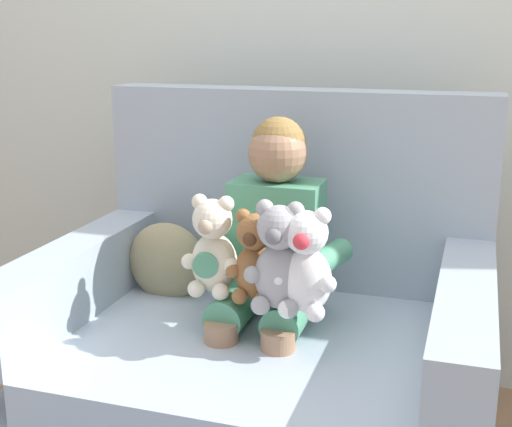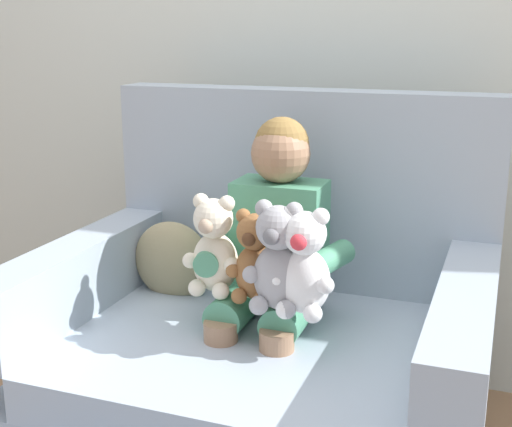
{
  "view_description": "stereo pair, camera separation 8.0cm",
  "coord_description": "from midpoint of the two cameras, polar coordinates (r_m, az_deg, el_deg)",
  "views": [
    {
      "loc": [
        0.55,
        -1.74,
        1.27
      ],
      "look_at": [
        0.01,
        -0.05,
        0.8
      ],
      "focal_mm": 49.23,
      "sensor_mm": 36.0,
      "label": 1
    },
    {
      "loc": [
        0.62,
        -1.72,
        1.27
      ],
      "look_at": [
        0.01,
        -0.05,
        0.8
      ],
      "focal_mm": 49.23,
      "sensor_mm": 36.0,
      "label": 2
    }
  ],
  "objects": [
    {
      "name": "plush_cream",
      "position": [
        1.92,
        -4.69,
        -2.85
      ],
      "size": [
        0.17,
        0.14,
        0.28
      ],
      "rotation": [
        0.0,
        0.0,
        0.35
      ],
      "color": "silver",
      "rests_on": "armchair"
    },
    {
      "name": "plush_brown",
      "position": [
        1.87,
        -1.29,
        -3.71
      ],
      "size": [
        0.15,
        0.12,
        0.25
      ],
      "rotation": [
        0.0,
        0.0,
        0.27
      ],
      "color": "brown",
      "rests_on": "armchair"
    },
    {
      "name": "plush_white",
      "position": [
        1.78,
        2.8,
        -4.18
      ],
      "size": [
        0.17,
        0.14,
        0.29
      ],
      "rotation": [
        0.0,
        0.0,
        0.09
      ],
      "color": "white",
      "rests_on": "armchair"
    },
    {
      "name": "back_wall",
      "position": [
        2.59,
        4.75,
        15.38
      ],
      "size": [
        6.0,
        0.1,
        2.6
      ],
      "primitive_type": "cube",
      "color": "silver",
      "rests_on": "ground"
    },
    {
      "name": "plush_grey",
      "position": [
        1.8,
        0.64,
        -3.81
      ],
      "size": [
        0.17,
        0.14,
        0.29
      ],
      "rotation": [
        0.0,
        0.0,
        0.14
      ],
      "color": "#9E9EA3",
      "rests_on": "armchair"
    },
    {
      "name": "seated_child",
      "position": [
        2.0,
        0.03,
        -2.91
      ],
      "size": [
        0.45,
        0.39,
        0.82
      ],
      "rotation": [
        0.0,
        0.0,
        0.14
      ],
      "color": "#4C9370",
      "rests_on": "armchair"
    },
    {
      "name": "armchair",
      "position": [
        2.1,
        -0.47,
        -11.84
      ],
      "size": [
        1.24,
        0.98,
        1.09
      ],
      "color": "#9EADBC",
      "rests_on": "ground"
    },
    {
      "name": "throw_pillow",
      "position": [
        2.25,
        -8.23,
        -3.95
      ],
      "size": [
        0.26,
        0.13,
        0.26
      ],
      "primitive_type": "ellipsoid",
      "rotation": [
        0.0,
        0.0,
        0.02
      ],
      "color": "#998C66",
      "rests_on": "armchair"
    }
  ]
}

